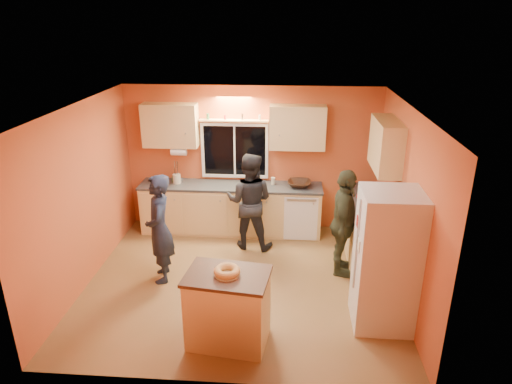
# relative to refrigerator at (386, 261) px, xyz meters

# --- Properties ---
(ground) EXTENTS (4.50, 4.50, 0.00)m
(ground) POSITION_rel_refrigerator_xyz_m (-1.89, 0.80, -0.90)
(ground) COLOR brown
(ground) RESTS_ON ground
(room_shell) EXTENTS (4.54, 4.04, 2.61)m
(room_shell) POSITION_rel_refrigerator_xyz_m (-1.77, 1.21, 0.72)
(room_shell) COLOR #BD5B30
(room_shell) RESTS_ON ground
(back_counter) EXTENTS (4.23, 0.62, 0.90)m
(back_counter) POSITION_rel_refrigerator_xyz_m (-1.88, 2.50, -0.45)
(back_counter) COLOR #DDB474
(back_counter) RESTS_ON ground
(right_counter) EXTENTS (0.62, 1.84, 0.90)m
(right_counter) POSITION_rel_refrigerator_xyz_m (0.06, 1.30, -0.45)
(right_counter) COLOR #DDB474
(right_counter) RESTS_ON ground
(refrigerator) EXTENTS (0.72, 0.70, 1.80)m
(refrigerator) POSITION_rel_refrigerator_xyz_m (0.00, 0.00, 0.00)
(refrigerator) COLOR silver
(refrigerator) RESTS_ON ground
(island) EXTENTS (1.04, 0.77, 0.93)m
(island) POSITION_rel_refrigerator_xyz_m (-1.90, -0.51, -0.43)
(island) COLOR #DDB474
(island) RESTS_ON ground
(bundt_pastry) EXTENTS (0.31, 0.31, 0.09)m
(bundt_pastry) POSITION_rel_refrigerator_xyz_m (-1.90, -0.51, 0.08)
(bundt_pastry) COLOR tan
(bundt_pastry) RESTS_ON island
(person_left) EXTENTS (0.53, 0.68, 1.64)m
(person_left) POSITION_rel_refrigerator_xyz_m (-3.07, 0.83, -0.08)
(person_left) COLOR black
(person_left) RESTS_ON ground
(person_center) EXTENTS (0.88, 0.73, 1.65)m
(person_center) POSITION_rel_refrigerator_xyz_m (-1.86, 1.95, -0.08)
(person_center) COLOR black
(person_center) RESTS_ON ground
(person_right) EXTENTS (0.55, 1.02, 1.66)m
(person_right) POSITION_rel_refrigerator_xyz_m (-0.39, 1.19, -0.07)
(person_right) COLOR #2E3320
(person_right) RESTS_ON ground
(mixing_bowl) EXTENTS (0.43, 0.43, 0.10)m
(mixing_bowl) POSITION_rel_refrigerator_xyz_m (-1.03, 2.52, 0.05)
(mixing_bowl) COLOR black
(mixing_bowl) RESTS_ON back_counter
(utensil_crock) EXTENTS (0.14, 0.14, 0.17)m
(utensil_crock) POSITION_rel_refrigerator_xyz_m (-3.21, 2.51, 0.09)
(utensil_crock) COLOR beige
(utensil_crock) RESTS_ON back_counter
(potted_plant) EXTENTS (0.30, 0.27, 0.31)m
(potted_plant) POSITION_rel_refrigerator_xyz_m (0.09, 1.36, 0.16)
(potted_plant) COLOR gray
(potted_plant) RESTS_ON right_counter
(red_box) EXTENTS (0.19, 0.17, 0.07)m
(red_box) POSITION_rel_refrigerator_xyz_m (0.00, 2.07, 0.04)
(red_box) COLOR maroon
(red_box) RESTS_ON right_counter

